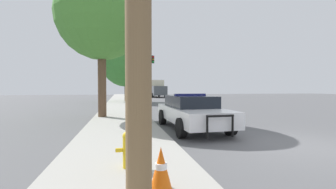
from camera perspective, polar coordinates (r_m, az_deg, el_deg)
name	(u,v)px	position (r m, az deg, el deg)	size (l,w,h in m)	color
ground_plane	(299,146)	(7.83, 30.32, -11.12)	(110.00, 110.00, 0.00)	#565659
sidewalk_left	(123,154)	(5.86, -11.27, -14.58)	(3.00, 110.00, 0.13)	#A3A099
police_car	(191,111)	(9.39, 5.98, -4.22)	(2.18, 4.99, 1.47)	white
fire_hydrant	(128,148)	(4.60, -10.14, -13.28)	(0.48, 0.21, 0.73)	gold
traffic_light	(137,68)	(27.14, -7.85, 6.59)	(3.39, 0.35, 5.63)	#424247
car_background_distant	(148,93)	(49.53, -5.09, 0.51)	(2.22, 4.28, 1.40)	#B7B7BC
box_truck	(155,88)	(42.99, -3.27, 1.60)	(3.06, 8.14, 3.20)	#474C51
tree_sidewalk_mid	(126,62)	(27.65, -10.64, 8.08)	(5.90, 5.90, 7.65)	brown
tree_sidewalk_near	(102,16)	(13.42, -16.53, 18.59)	(4.82, 4.82, 7.94)	brown
traffic_cone	(161,168)	(3.66, -1.81, -18.14)	(0.35, 0.35, 0.66)	orange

